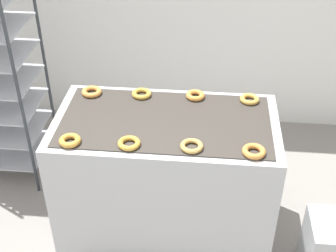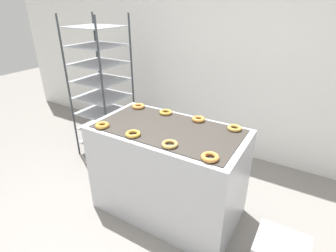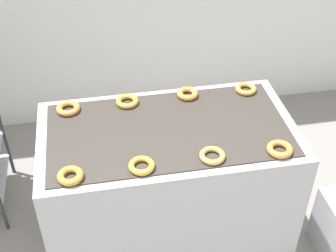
{
  "view_description": "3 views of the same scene",
  "coord_description": "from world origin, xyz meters",
  "views": [
    {
      "loc": [
        0.25,
        -1.75,
        2.57
      ],
      "look_at": [
        0.0,
        0.78,
        0.8
      ],
      "focal_mm": 50.0,
      "sensor_mm": 36.0,
      "label": 1
    },
    {
      "loc": [
        1.09,
        -1.19,
        1.98
      ],
      "look_at": [
        0.0,
        0.63,
        0.96
      ],
      "focal_mm": 28.0,
      "sensor_mm": 36.0,
      "label": 2
    },
    {
      "loc": [
        -0.36,
        -1.31,
        2.53
      ],
      "look_at": [
        0.0,
        0.63,
        0.96
      ],
      "focal_mm": 50.0,
      "sensor_mm": 36.0,
      "label": 3
    }
  ],
  "objects": [
    {
      "name": "donut_far_left",
      "position": [
        -0.53,
        0.9,
        0.96
      ],
      "size": [
        0.14,
        0.14,
        0.03
      ],
      "primitive_type": "torus",
      "color": "#D28A40",
      "rests_on": "fryer_machine"
    },
    {
      "name": "donut_near_right",
      "position": [
        0.53,
        0.35,
        0.96
      ],
      "size": [
        0.13,
        0.13,
        0.03
      ],
      "primitive_type": "torus",
      "color": "#CF863D",
      "rests_on": "fryer_machine"
    },
    {
      "name": "fryer_machine",
      "position": [
        0.0,
        0.63,
        0.47
      ],
      "size": [
        1.41,
        0.77,
        0.94
      ],
      "color": "#B7BABF",
      "rests_on": "ground_plane"
    },
    {
      "name": "donut_near_midright",
      "position": [
        0.18,
        0.37,
        0.96
      ],
      "size": [
        0.13,
        0.13,
        0.03
      ],
      "primitive_type": "torus",
      "color": "tan",
      "rests_on": "fryer_machine"
    },
    {
      "name": "donut_far_right",
      "position": [
        0.53,
        0.91,
        0.96
      ],
      "size": [
        0.13,
        0.13,
        0.03
      ],
      "primitive_type": "torus",
      "color": "gold",
      "rests_on": "fryer_machine"
    },
    {
      "name": "donut_far_midleft",
      "position": [
        -0.19,
        0.91,
        0.96
      ],
      "size": [
        0.13,
        0.13,
        0.03
      ],
      "primitive_type": "torus",
      "color": "gold",
      "rests_on": "fryer_machine"
    },
    {
      "name": "donut_near_left",
      "position": [
        -0.53,
        0.35,
        0.96
      ],
      "size": [
        0.13,
        0.13,
        0.03
      ],
      "primitive_type": "torus",
      "color": "gold",
      "rests_on": "fryer_machine"
    },
    {
      "name": "donut_near_midleft",
      "position": [
        -0.18,
        0.36,
        0.96
      ],
      "size": [
        0.13,
        0.13,
        0.03
      ],
      "primitive_type": "torus",
      "color": "gold",
      "rests_on": "fryer_machine"
    },
    {
      "name": "donut_far_midright",
      "position": [
        0.17,
        0.92,
        0.96
      ],
      "size": [
        0.13,
        0.13,
        0.04
      ],
      "primitive_type": "torus",
      "color": "#D3883C",
      "rests_on": "fryer_machine"
    }
  ]
}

